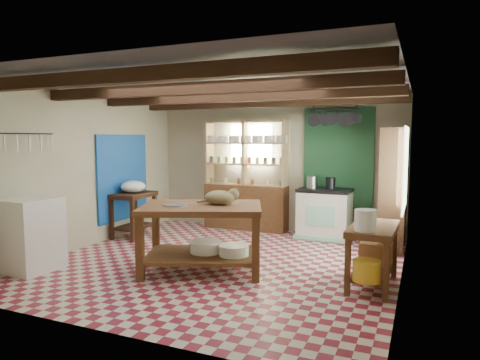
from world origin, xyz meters
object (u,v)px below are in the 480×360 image
at_px(work_table, 202,238).
at_px(right_counter, 373,256).
at_px(stove, 325,213).
at_px(white_cabinet, 33,235).
at_px(prep_table, 134,215).
at_px(cat, 220,197).

height_order(work_table, right_counter, work_table).
height_order(stove, white_cabinet, white_cabinet).
xyz_separation_m(prep_table, right_counter, (4.38, -1.01, -0.03)).
distance_m(work_table, prep_table, 2.49).
xyz_separation_m(prep_table, white_cabinet, (-0.02, -2.21, 0.09)).
height_order(stove, prep_table, stove).
distance_m(stove, right_counter, 2.56).
bearing_deg(right_counter, white_cabinet, -162.77).
bearing_deg(prep_table, white_cabinet, -92.04).
xyz_separation_m(white_cabinet, right_counter, (4.40, 1.21, -0.12)).
height_order(right_counter, cat, cat).
relative_size(stove, right_counter, 0.88).
distance_m(prep_table, right_counter, 4.49).
bearing_deg(stove, right_counter, -62.65).
relative_size(white_cabinet, right_counter, 0.95).
distance_m(work_table, right_counter, 2.27).
distance_m(work_table, stove, 2.85).
bearing_deg(prep_table, right_counter, -14.48).
relative_size(prep_table, white_cabinet, 0.82).
xyz_separation_m(work_table, cat, (0.21, 0.14, 0.56)).
xyz_separation_m(work_table, white_cabinet, (-2.15, -0.92, 0.04)).
height_order(work_table, cat, cat).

